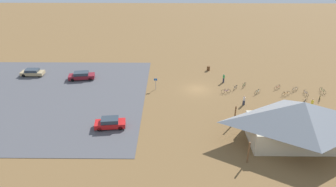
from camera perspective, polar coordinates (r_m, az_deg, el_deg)
ground at (r=53.33m, az=5.54°, el=0.80°), size 160.00×160.00×0.00m
parking_lot_asphalt at (r=55.37m, az=-24.31°, el=-0.60°), size 37.81×31.59×0.05m
bike_pavilion at (r=41.58m, az=23.96°, el=-4.62°), size 15.09×8.74×5.92m
trash_bin at (r=61.25m, az=7.69°, el=4.76°), size 0.60×0.60×0.90m
lot_sign at (r=52.51m, az=-2.37°, el=2.18°), size 0.56×0.08×2.20m
bicycle_green_lone_west at (r=55.39m, az=14.29°, el=1.54°), size 0.99×1.54×0.85m
bicycle_white_lone_east at (r=56.72m, az=22.99°, el=0.73°), size 1.46×1.05×0.86m
bicycle_yellow_yard_front at (r=55.32m, az=26.91°, el=-0.78°), size 0.78×1.63×0.88m
bicycle_silver_yard_left at (r=54.21m, az=12.70°, el=1.10°), size 0.94×1.38×0.77m
bicycle_purple_front_row at (r=52.55m, az=10.94°, el=0.45°), size 1.69×0.48×0.86m
bicycle_teal_edge_south at (r=53.60m, az=16.64°, el=0.31°), size 1.29×1.16×0.82m
bicycle_black_yard_right at (r=52.97m, az=24.54°, el=-1.46°), size 1.27×1.27×0.89m
bicycle_red_by_bin at (r=56.38m, az=20.07°, el=1.09°), size 1.37×0.93×0.79m
bicycle_blue_near_sign at (r=56.15m, az=24.75°, el=0.06°), size 0.48×1.64×0.83m
bicycle_orange_mid_cluster at (r=54.58m, az=21.53°, el=-0.02°), size 1.65×0.64×0.84m
bicycle_green_near_porch at (r=58.17m, az=27.36°, el=0.44°), size 0.48×1.80×0.82m
car_maroon_inner_stall at (r=58.89m, az=-16.12°, el=3.29°), size 4.99×2.58×1.46m
car_red_near_entry at (r=42.95m, az=-10.95°, el=-5.52°), size 4.41×2.30×1.49m
car_tan_by_curb at (r=63.85m, az=-24.38°, el=3.69°), size 4.28×1.82×1.31m
visitor_near_lot at (r=56.25m, az=10.55°, el=2.92°), size 0.36×0.36×1.72m
visitor_crossing_yard at (r=49.27m, az=14.26°, el=-1.25°), size 0.40×0.38×1.60m
visitor_by_pavilion at (r=51.80m, az=25.72°, el=-1.73°), size 0.39×0.40×1.73m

